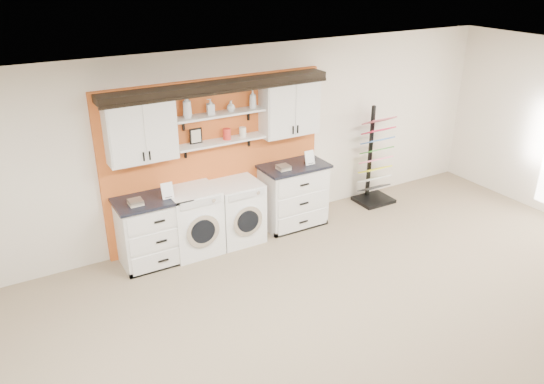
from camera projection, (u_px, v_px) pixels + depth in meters
ceiling at (427, 122)px, 3.97m from camera, size 10.00×10.00×0.00m
wall_back at (215, 146)px, 7.71m from camera, size 10.00×0.00×10.00m
accent_panel at (217, 160)px, 7.76m from camera, size 3.40×0.07×2.40m
upper_cabinet_left at (140, 130)px, 6.83m from camera, size 0.90×0.35×0.84m
upper_cabinet_right at (289, 107)px, 7.86m from camera, size 0.90×0.35×0.84m
shelf_lower at (221, 142)px, 7.49m from camera, size 1.32×0.28×0.03m
shelf_upper at (220, 114)px, 7.33m from camera, size 1.32×0.28×0.03m
crown_molding at (218, 85)px, 7.18m from camera, size 3.30×0.41×0.13m
picture_frame at (196, 136)px, 7.32m from camera, size 0.18×0.02×0.22m
canister_red at (227, 134)px, 7.50m from camera, size 0.11×0.11×0.16m
canister_cream at (243, 132)px, 7.62m from camera, size 0.10×0.10×0.14m
base_cabinet_left at (154, 230)px, 7.28m from camera, size 0.99×0.66×0.97m
base_cabinet_right at (293, 195)px, 8.30m from camera, size 1.04×0.66×1.01m
washer at (194, 221)px, 7.55m from camera, size 0.69×0.71×0.97m
dryer at (237, 211)px, 7.87m from camera, size 0.66×0.71×0.93m
sample_rack at (375, 173)px, 9.08m from camera, size 0.61×0.51×1.67m
soap_bottle_a at (187, 106)px, 7.05m from camera, size 0.16×0.16×0.32m
soap_bottle_b at (211, 107)px, 7.22m from camera, size 0.12×0.11×0.22m
soap_bottle_c at (231, 106)px, 7.37m from camera, size 0.13×0.13×0.15m
soap_bottle_d at (253, 99)px, 7.51m from camera, size 0.11×0.11×0.26m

